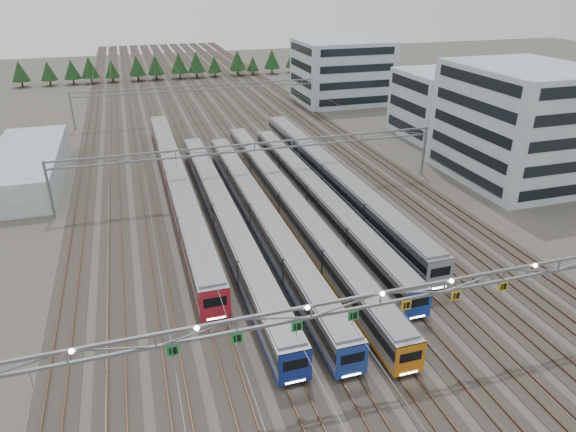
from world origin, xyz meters
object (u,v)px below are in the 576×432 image
object	(u,v)px
train_d	(288,203)
train_f	(331,176)
train_b	(224,215)
train_c	(260,214)
gantry_far	(206,92)
depot_bldg_south	(520,124)
train_e	(316,195)
depot_bldg_mid	(438,104)
gantry_near	(380,302)
gantry_mid	(255,153)
depot_bldg_north	(342,71)
train_a	(176,181)
west_shed	(27,166)

from	to	relation	value
train_d	train_f	distance (m)	11.54
train_b	train_c	world-z (taller)	train_b
train_f	gantry_far	size ratio (longest dim) A/B	1.06
train_f	depot_bldg_south	xyz separation A→B (m)	(29.67, -3.59, 6.54)
train_c	train_e	xyz separation A→B (m)	(9.00, 4.02, -0.06)
train_c	depot_bldg_mid	xyz separation A→B (m)	(44.64, 30.73, 4.33)
gantry_far	depot_bldg_south	bearing A→B (deg)	-50.97
gantry_near	gantry_far	world-z (taller)	gantry_near
gantry_mid	depot_bldg_north	world-z (taller)	depot_bldg_north
gantry_mid	depot_bldg_north	bearing A→B (deg)	56.07
train_c	train_f	size ratio (longest dim) A/B	0.97
depot_bldg_south	depot_bldg_mid	world-z (taller)	depot_bldg_south
gantry_mid	gantry_far	xyz separation A→B (m)	(0.00, 45.00, 0.00)
depot_bldg_mid	train_e	bearing A→B (deg)	-143.15
train_d	train_e	bearing A→B (deg)	18.93
train_b	train_c	xyz separation A→B (m)	(4.50, -1.10, -0.02)
gantry_mid	train_a	bearing A→B (deg)	164.99
gantry_near	west_shed	size ratio (longest dim) A/B	1.88
train_f	gantry_near	distance (m)	40.16
gantry_near	train_c	bearing A→B (deg)	94.41
west_shed	gantry_far	bearing A→B (deg)	41.39
train_a	depot_bldg_mid	bearing A→B (deg)	16.74
train_b	train_f	world-z (taller)	train_f
train_d	depot_bldg_south	world-z (taller)	depot_bldg_south
gantry_near	west_shed	xyz separation A→B (m)	(-32.96, 56.03, -4.67)
train_a	gantry_mid	xyz separation A→B (m)	(11.25, -3.02, 4.23)
gantry_near	depot_bldg_mid	bearing A→B (deg)	54.40
gantry_far	depot_bldg_south	xyz separation A→B (m)	(40.92, -50.47, 2.40)
train_d	train_f	size ratio (longest dim) A/B	1.09
depot_bldg_south	depot_bldg_north	xyz separation A→B (m)	(-4.92, 58.98, -1.19)
train_a	train_b	bearing A→B (deg)	-71.57
train_e	gantry_far	distance (m)	53.18
train_b	train_d	world-z (taller)	train_b
depot_bldg_mid	depot_bldg_south	bearing A→B (deg)	-93.41
train_e	depot_bldg_north	xyz separation A→B (m)	(29.25, 61.07, 5.62)
train_f	gantry_far	distance (m)	48.39
train_f	depot_bldg_mid	size ratio (longest dim) A/B	3.72
train_f	west_shed	bearing A→B (deg)	158.10
gantry_near	gantry_far	size ratio (longest dim) A/B	1.00
depot_bldg_mid	train_a	bearing A→B (deg)	-163.26
train_f	depot_bldg_south	world-z (taller)	depot_bldg_south
train_a	train_b	size ratio (longest dim) A/B	1.12
train_e	train_f	bearing A→B (deg)	51.62
train_a	gantry_far	distance (m)	43.67
train_a	west_shed	world-z (taller)	west_shed
train_c	gantry_mid	xyz separation A→B (m)	(2.25, 11.58, 4.34)
depot_bldg_north	train_e	bearing A→B (deg)	-115.59
train_c	train_f	bearing A→B (deg)	35.70
train_b	train_f	size ratio (longest dim) A/B	0.99
train_b	depot_bldg_mid	size ratio (longest dim) A/B	3.68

